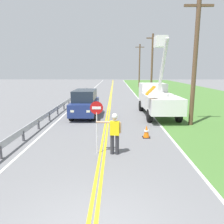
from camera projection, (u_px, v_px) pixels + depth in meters
grass_verge_right at (213, 103)px, 24.18m from camera, size 16.00×110.00×0.01m
centerline_yellow_left at (109, 103)px, 24.31m from camera, size 0.11×110.00×0.01m
centerline_yellow_right at (111, 103)px, 24.31m from camera, size 0.11×110.00×0.01m
edge_line_right at (142, 103)px, 24.27m from camera, size 0.12×110.00×0.01m
edge_line_left at (78, 103)px, 24.36m from camera, size 0.12×110.00×0.01m
flagger_worker at (114, 131)px, 9.30m from camera, size 1.08×0.28×1.83m
stop_sign_paddle at (97, 116)px, 9.26m from camera, size 0.56×0.04×2.33m
utility_bucket_truck at (157, 97)px, 17.51m from camera, size 2.67×6.85×6.13m
oncoming_suv_nearest at (85, 103)px, 16.97m from camera, size 1.96×4.63×2.10m
utility_pole_near at (195, 60)px, 13.76m from camera, size 1.80×0.28×8.09m
utility_pole_mid at (152, 64)px, 30.93m from camera, size 1.80×0.28×8.61m
utility_pole_far at (139, 65)px, 44.68m from camera, size 1.80×0.28×8.78m
traffic_cone_lead at (146, 132)px, 11.74m from camera, size 0.40×0.40×0.70m
guardrail_left_shoulder at (66, 102)px, 21.23m from camera, size 0.10×32.00×0.71m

